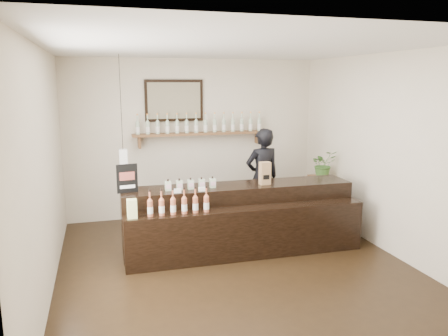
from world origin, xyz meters
TOP-DOWN VIEW (x-y plane):
  - ground at (0.00, 0.00)m, footprint 5.00×5.00m
  - room_shell at (0.00, 0.00)m, footprint 5.00×5.00m
  - back_wall_decor at (-0.14, 2.37)m, footprint 2.66×0.96m
  - counter at (0.26, 0.58)m, footprint 3.35×0.93m
  - promo_sign at (-1.31, 0.68)m, footprint 0.28×0.06m
  - paper_bag at (0.64, 0.62)m, footprint 0.15×0.12m
  - tape_dispenser at (0.64, 0.63)m, footprint 0.14×0.09m
  - side_cabinet at (2.00, 1.39)m, footprint 0.50×0.62m
  - potted_plant at (2.00, 1.39)m, footprint 0.43×0.38m
  - shopkeeper at (0.96, 1.55)m, footprint 0.73×0.53m

SIDE VIEW (x-z plane):
  - ground at x=0.00m, z-range 0.00..0.00m
  - side_cabinet at x=2.00m, z-range 0.00..0.79m
  - counter at x=0.26m, z-range -0.11..0.98m
  - shopkeeper at x=0.96m, z-range 0.00..1.87m
  - tape_dispenser at x=0.64m, z-range 0.92..1.03m
  - potted_plant at x=2.00m, z-range 0.79..1.26m
  - paper_bag at x=0.64m, z-range 0.93..1.26m
  - promo_sign at x=-1.31m, z-range 0.93..1.32m
  - room_shell at x=0.00m, z-range -0.80..4.20m
  - back_wall_decor at x=-0.14m, z-range 0.91..2.60m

